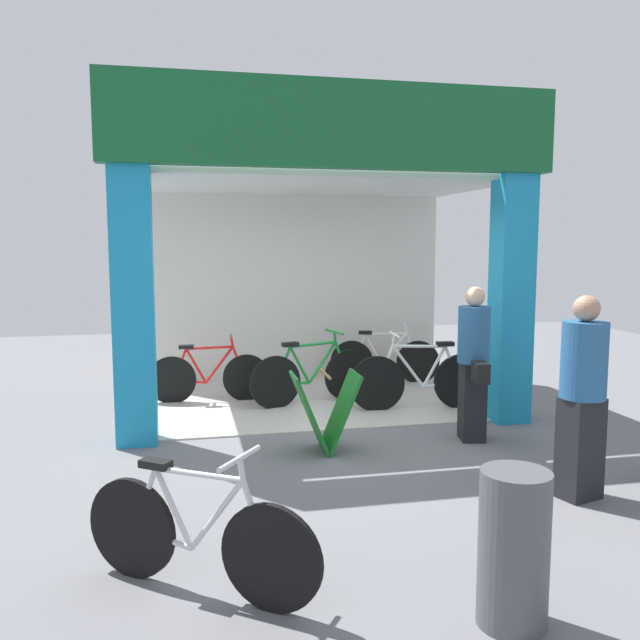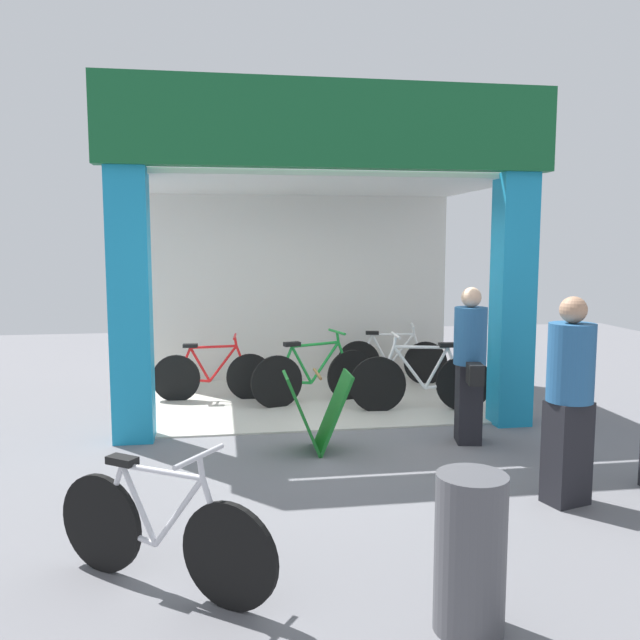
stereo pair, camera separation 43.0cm
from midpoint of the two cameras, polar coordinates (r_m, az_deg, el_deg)
ground_plane at (r=7.29m, az=-0.52°, el=-9.68°), size 17.13×17.13×0.00m
shop_facade at (r=8.33m, az=-2.42°, el=5.93°), size 4.77×3.18×3.70m
bicycle_inside_0 at (r=8.36m, az=-2.16°, el=-4.89°), size 1.66×0.55×0.94m
bicycle_inside_1 at (r=9.66m, az=4.38°, el=-3.46°), size 1.58×0.48×0.88m
bicycle_inside_2 at (r=8.63m, az=-11.07°, el=-4.84°), size 1.57×0.43×0.86m
bicycle_inside_3 at (r=8.14m, az=7.20°, el=-5.18°), size 1.75×0.48×0.96m
bicycle_parked_0 at (r=4.13m, az=-13.75°, el=-17.86°), size 1.32×0.96×0.88m
sandwich_board_sign at (r=6.53m, az=-1.45°, el=-8.02°), size 0.67×0.47×0.80m
pedestrian_1 at (r=5.57m, az=19.88°, el=-6.13°), size 0.44×0.44×1.65m
pedestrian_2 at (r=6.92m, az=11.53°, el=-3.67°), size 0.39×0.62×1.61m
trash_bin at (r=3.80m, az=13.27°, el=-18.86°), size 0.38×0.38×0.86m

